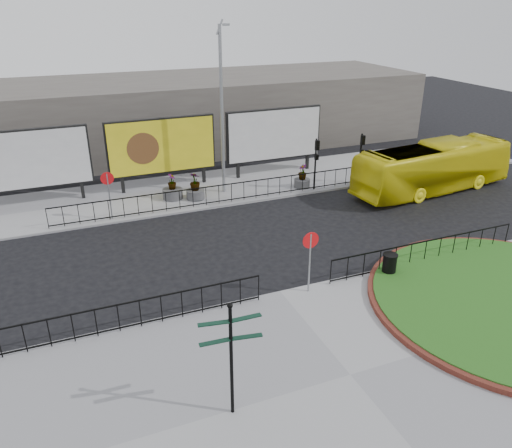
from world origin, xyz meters
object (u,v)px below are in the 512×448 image
litter_bin (389,265)px  planter_a (172,191)px  bus (433,168)px  fingerpost_sign (231,349)px  planter_c (302,179)px  lamp_post (222,109)px  planter_b (195,189)px  billboard_mid (162,146)px

litter_bin → planter_a: bearing=117.3°
bus → planter_a: (-14.30, 4.14, -0.86)m
fingerpost_sign → planter_c: (9.71, 15.02, -1.59)m
lamp_post → planter_b: size_ratio=6.04×
lamp_post → planter_a: 5.21m
billboard_mid → planter_a: (0.00, -1.97, -2.03)m
planter_a → planter_b: planter_b is taller
planter_a → planter_c: planter_a is taller
lamp_post → fingerpost_sign: 17.08m
planter_c → litter_bin: bearing=-98.1°
litter_bin → planter_b: planter_b is taller
lamp_post → planter_b: (-1.84, -0.50, -4.15)m
billboard_mid → planter_a: 2.83m
lamp_post → planter_a: bearing=-180.0°
lamp_post → litter_bin: (2.99, -11.60, -4.21)m
planter_b → planter_c: (6.33, -0.53, -0.06)m
bus → planter_b: size_ratio=6.69×
fingerpost_sign → planter_c: bearing=66.8°
litter_bin → lamp_post: bearing=104.5°
billboard_mid → litter_bin: 14.97m
bus → lamp_post: bearing=64.0°
billboard_mid → bus: billboard_mid is taller
billboard_mid → lamp_post: (3.01, -1.97, 2.23)m
fingerpost_sign → planter_a: (2.21, 16.05, -1.64)m
billboard_mid → lamp_post: lamp_post is taller
lamp_post → planter_b: lamp_post is taller
billboard_mid → bus: (14.30, -6.11, -1.18)m
litter_bin → planter_c: bearing=81.9°
planter_c → planter_a: bearing=172.2°
lamp_post → litter_bin: size_ratio=9.48×
lamp_post → planter_c: 6.25m
lamp_post → fingerpost_sign: (-5.22, -16.05, -2.62)m
billboard_mid → lamp_post: 4.23m
lamp_post → planter_c: bearing=-12.9°
planter_b → litter_bin: bearing=-66.5°
billboard_mid → planter_a: billboard_mid is taller
planter_a → bus: bearing=-16.2°
bus → planter_c: 7.52m
litter_bin → planter_a: size_ratio=0.68×
billboard_mid → planter_b: 3.34m
lamp_post → fingerpost_sign: lamp_post is taller
planter_b → lamp_post: bearing=15.2°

